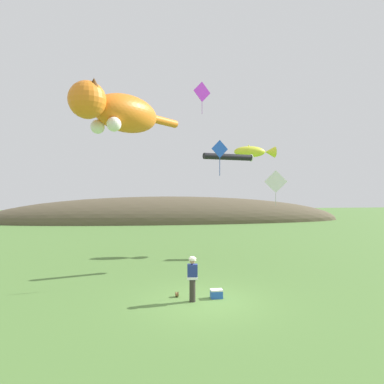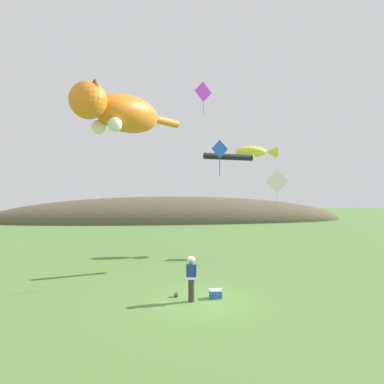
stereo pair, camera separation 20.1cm
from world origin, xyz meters
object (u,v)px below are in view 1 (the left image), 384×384
object	(u,v)px
festival_attendant	(192,278)
kite_giant_cat	(119,112)
kite_spool	(177,294)
kite_diamond_blue	(220,149)
kite_diamond_violet	(202,92)
picnic_cooler	(216,294)
kite_tube_streamer	(229,157)
kite_diamond_white	(276,182)
kite_fish_windsock	(254,152)

from	to	relation	value
festival_attendant	kite_giant_cat	distance (m)	12.94
kite_spool	kite_diamond_blue	xyz separation A→B (m)	(2.39, 2.96, 6.33)
kite_spool	festival_attendant	bearing A→B (deg)	-48.52
kite_spool	kite_diamond_violet	world-z (taller)	kite_diamond_violet
kite_giant_cat	kite_diamond_blue	bearing A→B (deg)	-44.91
festival_attendant	picnic_cooler	world-z (taller)	festival_attendant
picnic_cooler	kite_diamond_violet	bearing A→B (deg)	84.51
kite_tube_streamer	kite_diamond_violet	world-z (taller)	kite_diamond_violet
kite_spool	kite_giant_cat	distance (m)	12.93
picnic_cooler	kite_giant_cat	world-z (taller)	kite_giant_cat
festival_attendant	kite_tube_streamer	world-z (taller)	kite_tube_streamer
festival_attendant	kite_diamond_white	bearing A→B (deg)	53.26
festival_attendant	picnic_cooler	xyz separation A→B (m)	(1.02, 0.31, -0.77)
kite_spool	kite_fish_windsock	xyz separation A→B (m)	(6.37, 10.13, 7.03)
kite_giant_cat	kite_fish_windsock	bearing A→B (deg)	10.04
kite_diamond_violet	kite_diamond_white	distance (m)	8.65
picnic_cooler	kite_diamond_white	bearing A→B (deg)	56.71
picnic_cooler	kite_diamond_violet	world-z (taller)	kite_diamond_violet
kite_spool	picnic_cooler	distance (m)	1.63
kite_tube_streamer	kite_diamond_blue	size ratio (longest dim) A/B	1.74
kite_diamond_violet	kite_diamond_blue	bearing A→B (deg)	-92.21
festival_attendant	kite_spool	bearing A→B (deg)	131.48
kite_spool	kite_diamond_white	size ratio (longest dim) A/B	0.09
kite_diamond_white	kite_diamond_violet	bearing A→B (deg)	149.56
picnic_cooler	kite_diamond_blue	world-z (taller)	kite_diamond_blue
kite_spool	kite_giant_cat	xyz separation A→B (m)	(-3.12, 8.45, 9.28)
kite_diamond_violet	festival_attendant	bearing A→B (deg)	-100.19
kite_tube_streamer	kite_diamond_violet	size ratio (longest dim) A/B	1.30
festival_attendant	picnic_cooler	distance (m)	1.32
kite_diamond_violet	kite_diamond_white	xyz separation A→B (m)	(4.69, -2.75, -6.73)
kite_tube_streamer	picnic_cooler	bearing A→B (deg)	-107.50
kite_spool	kite_fish_windsock	bearing A→B (deg)	57.82
kite_spool	kite_diamond_violet	bearing A→B (deg)	76.47
kite_spool	kite_fish_windsock	world-z (taller)	kite_fish_windsock
kite_diamond_violet	kite_fish_windsock	bearing A→B (deg)	-17.09
picnic_cooler	kite_diamond_blue	xyz separation A→B (m)	(0.79, 3.29, 6.26)
kite_giant_cat	kite_spool	bearing A→B (deg)	-69.75
kite_tube_streamer	kite_diamond_violet	xyz separation A→B (m)	(-0.74, 5.72, 5.34)
festival_attendant	kite_fish_windsock	size ratio (longest dim) A/B	0.58
kite_spool	kite_diamond_white	world-z (taller)	kite_diamond_white
picnic_cooler	kite_diamond_violet	distance (m)	16.34
kite_spool	kite_diamond_blue	bearing A→B (deg)	51.09
picnic_cooler	kite_fish_windsock	size ratio (longest dim) A/B	0.16
kite_fish_windsock	kite_giant_cat	bearing A→B (deg)	-169.96
kite_spool	kite_diamond_violet	size ratio (longest dim) A/B	0.09
kite_tube_streamer	kite_diamond_blue	distance (m)	2.79
kite_diamond_violet	kite_diamond_blue	xyz separation A→B (m)	(-0.32, -8.29, -5.21)
picnic_cooler	kite_tube_streamer	bearing A→B (deg)	72.50
kite_spool	kite_tube_streamer	bearing A→B (deg)	58.10
kite_giant_cat	kite_diamond_white	world-z (taller)	kite_giant_cat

